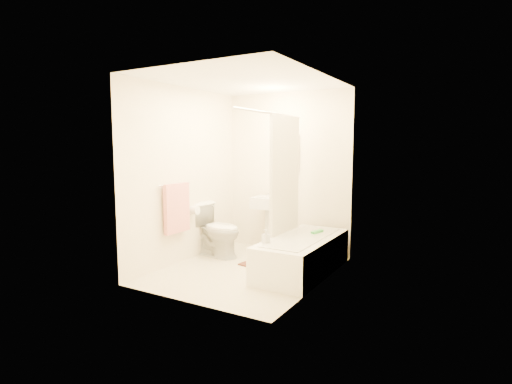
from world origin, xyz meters
The scene contains 17 objects.
floor centered at (0.00, 0.00, 0.00)m, with size 2.40×2.40×0.00m, color beige.
ceiling centered at (0.00, 0.00, 2.40)m, with size 2.40×2.40×0.00m, color white.
wall_back centered at (0.00, 1.20, 1.20)m, with size 2.00×0.02×2.40m, color beige.
wall_left centered at (-1.00, 0.00, 1.20)m, with size 0.02×2.40×2.40m, color beige.
wall_right centered at (1.00, 0.00, 1.20)m, with size 0.02×2.40×2.40m, color beige.
mirror centered at (0.00, 1.18, 1.50)m, with size 0.40×0.03×0.55m, color white.
curtain_rod centered at (0.30, 0.10, 2.00)m, with size 0.03×0.03×1.70m, color silver.
shower_curtain centered at (0.30, 0.50, 1.22)m, with size 0.04×0.80×1.55m, color silver.
towel_bar centered at (-0.96, -0.25, 1.10)m, with size 0.02×0.02×0.60m, color silver.
towel centered at (-0.93, -0.25, 0.78)m, with size 0.06×0.45×0.66m, color #CC7266.
toilet_paper centered at (-0.93, 0.12, 0.70)m, with size 0.12×0.12×0.11m, color white.
toilet centered at (-0.75, 0.39, 0.38)m, with size 0.44×0.78×0.77m, color white.
sink centered at (-0.17, 0.95, 0.46)m, with size 0.47×0.38×0.92m, color white, non-canonical shape.
bathtub centered at (0.65, 0.30, 0.22)m, with size 0.70×1.60×0.45m, color white, non-canonical shape.
bath_mat centered at (0.09, 0.31, 0.01)m, with size 0.57×0.43×0.02m, color #49281E.
soap_bottle centered at (0.39, -0.19, 0.53)m, with size 0.08×0.08×0.17m, color white.
scrub_brush centered at (0.72, 0.63, 0.47)m, with size 0.06×0.21×0.04m, color green.
Camera 1 is at (2.61, -4.28, 1.61)m, focal length 28.00 mm.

